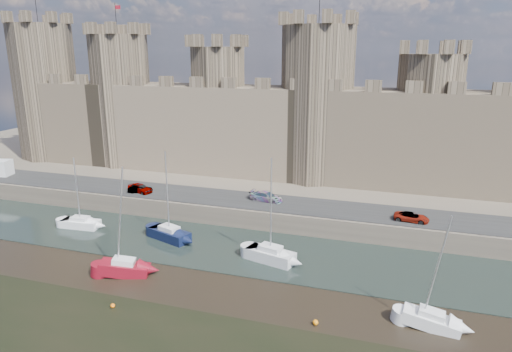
# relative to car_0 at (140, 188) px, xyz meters

# --- Properties ---
(water_channel) EXTENTS (160.00, 12.00, 0.08)m
(water_channel) POSITION_rel_car_0_xyz_m (19.98, -8.69, -3.13)
(water_channel) COLOR black
(water_channel) RESTS_ON ground
(quay) EXTENTS (160.00, 60.00, 2.50)m
(quay) POSITION_rel_car_0_xyz_m (19.98, 27.31, -1.92)
(quay) COLOR #4C443A
(quay) RESTS_ON ground
(road) EXTENTS (160.00, 7.00, 0.10)m
(road) POSITION_rel_car_0_xyz_m (19.98, 1.31, -0.62)
(road) COLOR black
(road) RESTS_ON quay
(castle) EXTENTS (108.50, 11.00, 29.00)m
(castle) POSITION_rel_car_0_xyz_m (19.34, 15.31, 8.50)
(castle) COLOR #42382B
(castle) RESTS_ON quay
(car_0) EXTENTS (4.23, 2.72, 1.34)m
(car_0) POSITION_rel_car_0_xyz_m (0.00, 0.00, 0.00)
(car_0) COLOR gray
(car_0) RESTS_ON quay
(car_1) EXTENTS (3.50, 2.19, 1.09)m
(car_1) POSITION_rel_car_0_xyz_m (0.12, -0.15, -0.12)
(car_1) COLOR gray
(car_1) RESTS_ON quay
(car_2) EXTENTS (4.66, 2.38, 1.30)m
(car_2) POSITION_rel_car_0_xyz_m (18.13, 1.76, -0.02)
(car_2) COLOR gray
(car_2) RESTS_ON quay
(car_3) EXTENTS (4.17, 2.24, 1.11)m
(car_3) POSITION_rel_car_0_xyz_m (36.55, -0.25, -0.11)
(car_3) COLOR gray
(car_3) RESTS_ON quay
(sailboat_0) EXTENTS (5.02, 2.25, 9.16)m
(sailboat_0) POSITION_rel_car_0_xyz_m (-3.61, -8.58, -2.43)
(sailboat_0) COLOR white
(sailboat_0) RESTS_ON ground
(sailboat_1) EXTENTS (5.79, 3.76, 10.81)m
(sailboat_1) POSITION_rel_car_0_xyz_m (9.09, -8.58, -2.33)
(sailboat_1) COLOR black
(sailboat_1) RESTS_ON ground
(sailboat_2) EXTENTS (5.65, 3.32, 11.44)m
(sailboat_2) POSITION_rel_car_0_xyz_m (22.24, -10.55, -2.28)
(sailboat_2) COLOR silver
(sailboat_2) RESTS_ON ground
(sailboat_4) EXTENTS (5.24, 3.33, 11.44)m
(sailboat_4) POSITION_rel_car_0_xyz_m (8.95, -17.88, -2.35)
(sailboat_4) COLOR maroon
(sailboat_4) RESTS_ON ground
(sailboat_5) EXTENTS (4.74, 2.24, 9.88)m
(sailboat_5) POSITION_rel_car_0_xyz_m (38.09, -18.15, -2.45)
(sailboat_5) COLOR silver
(sailboat_5) RESTS_ON ground
(buoy_1) EXTENTS (0.42, 0.42, 0.42)m
(buoy_1) POSITION_rel_car_0_xyz_m (11.40, -23.53, -2.96)
(buoy_1) COLOR orange
(buoy_1) RESTS_ON ground
(buoy_3) EXTENTS (0.48, 0.48, 0.48)m
(buoy_3) POSITION_rel_car_0_xyz_m (29.00, -20.69, -2.93)
(buoy_3) COLOR orange
(buoy_3) RESTS_ON ground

